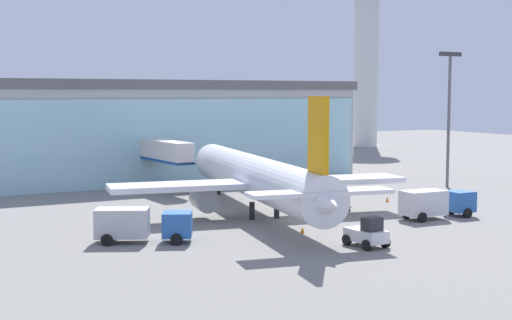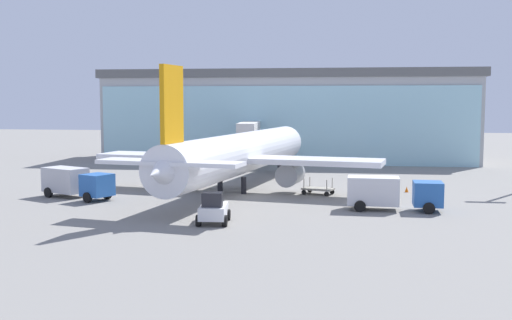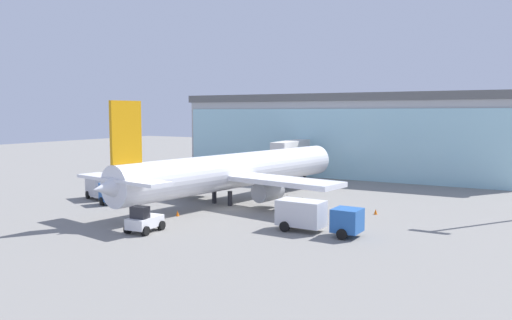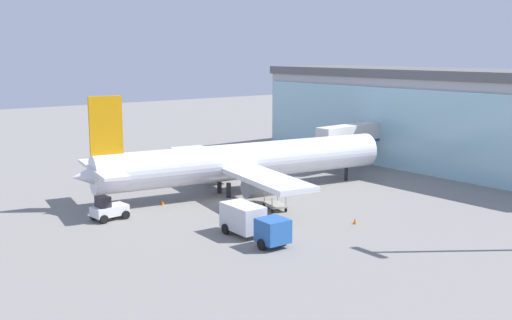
% 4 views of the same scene
% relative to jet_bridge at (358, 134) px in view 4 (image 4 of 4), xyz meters
% --- Properties ---
extents(ground, '(240.00, 240.00, 0.00)m').
position_rel_jet_bridge_xyz_m(ground, '(3.98, -24.63, -4.58)').
color(ground, gray).
extents(terminal_building, '(53.74, 16.52, 13.10)m').
position_rel_jet_bridge_xyz_m(terminal_building, '(3.98, 11.06, 1.97)').
color(terminal_building, '#A9A9A9').
rests_on(terminal_building, ground).
extents(jet_bridge, '(3.28, 14.31, 5.96)m').
position_rel_jet_bridge_xyz_m(jet_bridge, '(0.00, 0.00, 0.00)').
color(jet_bridge, silver).
rests_on(jet_bridge, ground).
extents(airplane, '(28.06, 37.00, 11.21)m').
position_rel_jet_bridge_xyz_m(airplane, '(2.30, -20.97, -1.07)').
color(airplane, silver).
rests_on(airplane, ground).
extents(catering_truck, '(7.55, 5.08, 2.65)m').
position_rel_jet_bridge_xyz_m(catering_truck, '(-11.29, -27.86, -3.12)').
color(catering_truck, '#2659A5').
rests_on(catering_truck, ground).
extents(fuel_truck, '(7.35, 2.66, 2.65)m').
position_rel_jet_bridge_xyz_m(fuel_truck, '(16.07, -29.82, -3.12)').
color(fuel_truck, '#2659A5').
rests_on(fuel_truck, ground).
extents(baggage_cart, '(3.17, 2.41, 1.50)m').
position_rel_jet_bridge_xyz_m(baggage_cart, '(10.01, -22.43, -4.08)').
color(baggage_cart, '#9E998C').
rests_on(baggage_cart, ground).
extents(pushback_tug, '(2.44, 3.36, 2.30)m').
position_rel_jet_bridge_xyz_m(pushback_tug, '(3.34, -36.95, -3.61)').
color(pushback_tug, silver).
rests_on(pushback_tug, ground).
extents(safety_cone_nose, '(0.36, 0.36, 0.55)m').
position_rel_jet_bridge_xyz_m(safety_cone_nose, '(1.65, -30.38, -4.31)').
color(safety_cone_nose, orange).
rests_on(safety_cone_nose, ground).
extents(safety_cone_wingtip, '(0.36, 0.36, 0.55)m').
position_rel_jet_bridge_xyz_m(safety_cone_wingtip, '(18.28, -19.81, -4.31)').
color(safety_cone_wingtip, orange).
rests_on(safety_cone_wingtip, ground).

